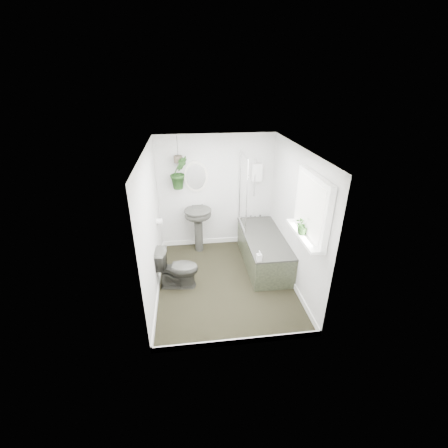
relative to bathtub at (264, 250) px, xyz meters
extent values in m
cube|color=black|center=(-0.80, -0.50, -0.30)|extent=(2.30, 2.80, 0.02)
cube|color=white|center=(-0.80, -0.50, 2.02)|extent=(2.30, 2.80, 0.02)
cube|color=silver|center=(-0.80, 0.91, 0.86)|extent=(2.30, 0.02, 2.30)
cube|color=silver|center=(-0.80, -1.91, 0.86)|extent=(2.30, 0.02, 2.30)
cube|color=silver|center=(-1.96, -0.50, 0.86)|extent=(0.02, 2.80, 2.30)
cube|color=silver|center=(0.36, -0.50, 0.86)|extent=(0.02, 2.80, 2.30)
cube|color=white|center=(-0.80, -0.50, -0.24)|extent=(2.30, 2.80, 0.10)
cube|color=white|center=(0.00, 0.84, 1.26)|extent=(0.20, 0.10, 0.35)
ellipsoid|color=silver|center=(-1.19, 0.87, 1.21)|extent=(0.46, 0.03, 0.62)
cylinder|color=black|center=(-1.59, 0.86, 1.11)|extent=(0.04, 0.04, 0.22)
cylinder|color=white|center=(-1.90, 0.20, 0.61)|extent=(0.11, 0.11, 0.11)
cube|color=white|center=(0.29, -1.20, 1.36)|extent=(0.08, 1.00, 0.90)
cube|color=white|center=(0.22, -1.20, 0.94)|extent=(0.18, 1.00, 0.04)
cube|color=white|center=(0.24, -1.20, 1.36)|extent=(0.01, 0.86, 0.76)
imported|color=#343430|center=(-1.60, -0.50, 0.06)|extent=(0.73, 0.47, 0.70)
imported|color=black|center=(0.21, -1.19, 1.09)|extent=(0.28, 0.26, 0.27)
imported|color=black|center=(-1.50, 0.75, 1.34)|extent=(0.42, 0.38, 0.62)
imported|color=#2D2424|center=(-0.29, -0.79, 0.38)|extent=(0.09, 0.09, 0.18)
cylinder|color=#4B4135|center=(-1.50, 0.75, 1.59)|extent=(0.16, 0.16, 0.12)
camera|label=1|loc=(-1.36, -4.74, 2.93)|focal=24.00mm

